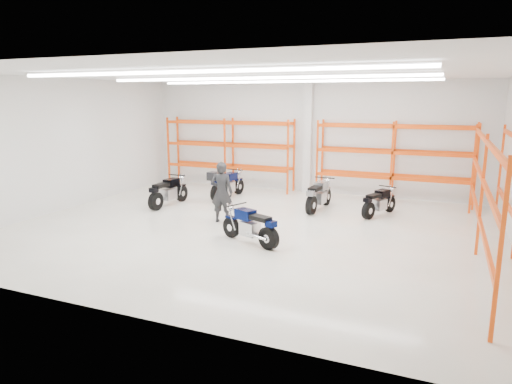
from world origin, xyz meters
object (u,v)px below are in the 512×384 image
at_px(motorcycle_back_d, 378,203).
at_px(structural_column, 308,138).
at_px(motorcycle_main, 252,227).
at_px(standing_man, 222,192).
at_px(motorcycle_back_c, 318,196).
at_px(motorcycle_back_b, 225,185).
at_px(motorcycle_back_a, 167,193).

distance_m(motorcycle_back_d, structural_column, 4.71).
height_order(motorcycle_main, structural_column, structural_column).
xyz_separation_m(motorcycle_back_d, standing_man, (-4.41, -2.65, 0.52)).
relative_size(motorcycle_main, motorcycle_back_c, 0.89).
distance_m(motorcycle_main, standing_man, 2.45).
xyz_separation_m(motorcycle_back_c, motorcycle_back_d, (2.03, -0.01, -0.06)).
relative_size(motorcycle_back_d, standing_man, 0.94).
distance_m(motorcycle_main, motorcycle_back_c, 4.38).
distance_m(motorcycle_main, motorcycle_back_b, 5.73).
height_order(motorcycle_back_d, structural_column, structural_column).
bearing_deg(structural_column, standing_man, -101.63).
bearing_deg(structural_column, motorcycle_back_b, -136.85).
distance_m(motorcycle_back_a, structural_column, 6.12).
bearing_deg(motorcycle_back_c, motorcycle_back_d, -0.15).
relative_size(motorcycle_back_d, structural_column, 0.40).
xyz_separation_m(motorcycle_back_d, structural_column, (-3.27, 2.87, 1.81)).
height_order(motorcycle_back_b, structural_column, structural_column).
relative_size(motorcycle_main, motorcycle_back_d, 1.08).
xyz_separation_m(motorcycle_main, motorcycle_back_b, (-3.16, 4.78, 0.08)).
height_order(motorcycle_back_b, motorcycle_back_d, motorcycle_back_b).
distance_m(motorcycle_back_c, standing_man, 3.59).
bearing_deg(motorcycle_back_d, motorcycle_main, -121.83).
bearing_deg(motorcycle_back_d, motorcycle_back_b, 175.51).
bearing_deg(motorcycle_back_b, standing_man, -65.23).
xyz_separation_m(standing_man, structural_column, (1.14, 5.52, 1.29)).
height_order(motorcycle_back_a, motorcycle_back_b, motorcycle_back_b).
bearing_deg(motorcycle_back_c, standing_man, -131.91).
bearing_deg(structural_column, motorcycle_back_c, -66.47).
distance_m(motorcycle_main, structural_column, 7.43).
bearing_deg(structural_column, motorcycle_main, -85.31).
distance_m(motorcycle_back_c, motorcycle_back_d, 2.03).
bearing_deg(motorcycle_back_d, standing_man, -149.02).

